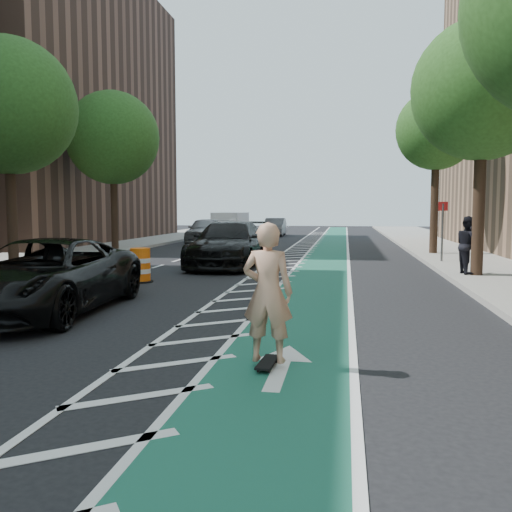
% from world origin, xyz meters
% --- Properties ---
extents(ground, '(120.00, 120.00, 0.00)m').
position_xyz_m(ground, '(0.00, 0.00, 0.00)').
color(ground, black).
rests_on(ground, ground).
extents(bike_lane, '(2.00, 90.00, 0.01)m').
position_xyz_m(bike_lane, '(3.00, 10.00, 0.01)').
color(bike_lane, '#1C6354').
rests_on(bike_lane, ground).
extents(buffer_strip, '(1.40, 90.00, 0.01)m').
position_xyz_m(buffer_strip, '(1.50, 10.00, 0.01)').
color(buffer_strip, silver).
rests_on(buffer_strip, ground).
extents(sidewalk_right, '(5.00, 90.00, 0.15)m').
position_xyz_m(sidewalk_right, '(9.50, 10.00, 0.07)').
color(sidewalk_right, gray).
rests_on(sidewalk_right, ground).
extents(sidewalk_left, '(5.00, 90.00, 0.15)m').
position_xyz_m(sidewalk_left, '(-9.50, 10.00, 0.07)').
color(sidewalk_left, gray).
rests_on(sidewalk_left, ground).
extents(curb_right, '(0.12, 90.00, 0.16)m').
position_xyz_m(curb_right, '(7.05, 10.00, 0.08)').
color(curb_right, gray).
rests_on(curb_right, ground).
extents(curb_left, '(0.12, 90.00, 0.16)m').
position_xyz_m(curb_left, '(-7.05, 10.00, 0.08)').
color(curb_left, gray).
rests_on(curb_left, ground).
extents(building_left_far, '(14.00, 22.00, 18.00)m').
position_xyz_m(building_left_far, '(-17.50, 24.00, 9.00)').
color(building_left_far, brown).
rests_on(building_left_far, ground).
extents(tree_r_c, '(4.20, 4.20, 7.90)m').
position_xyz_m(tree_r_c, '(7.90, 8.00, 5.77)').
color(tree_r_c, '#382619').
rests_on(tree_r_c, ground).
extents(tree_l_c, '(4.20, 4.20, 7.90)m').
position_xyz_m(tree_l_c, '(-7.90, 8.00, 5.77)').
color(tree_l_c, '#382619').
rests_on(tree_l_c, ground).
extents(tree_r_d, '(4.20, 4.20, 7.90)m').
position_xyz_m(tree_r_d, '(7.90, 16.00, 5.77)').
color(tree_r_d, '#382619').
rests_on(tree_r_d, ground).
extents(tree_l_d, '(4.20, 4.20, 7.90)m').
position_xyz_m(tree_l_d, '(-7.90, 16.00, 5.77)').
color(tree_l_d, '#382619').
rests_on(tree_l_d, ground).
extents(sign_post, '(0.35, 0.08, 2.47)m').
position_xyz_m(sign_post, '(7.60, 12.00, 1.35)').
color(sign_post, '#4C4C4C').
rests_on(sign_post, ground).
extents(skateboard, '(0.26, 0.75, 0.10)m').
position_xyz_m(skateboard, '(2.82, -2.79, 0.08)').
color(skateboard, black).
rests_on(skateboard, ground).
extents(skateboarder, '(0.73, 0.51, 1.92)m').
position_xyz_m(skateboarder, '(2.82, -2.79, 1.06)').
color(skateboarder, tan).
rests_on(skateboarder, skateboard).
extents(suv_near, '(2.89, 5.78, 1.57)m').
position_xyz_m(suv_near, '(-2.40, 0.37, 0.79)').
color(suv_near, black).
rests_on(suv_near, ground).
extents(suv_far, '(2.44, 5.96, 1.73)m').
position_xyz_m(suv_far, '(-0.52, 10.08, 0.86)').
color(suv_far, black).
rests_on(suv_far, ground).
extents(car_silver, '(2.23, 4.96, 1.65)m').
position_xyz_m(car_silver, '(-4.94, 23.38, 0.83)').
color(car_silver, gray).
rests_on(car_silver, ground).
extents(car_grey, '(1.63, 4.42, 1.45)m').
position_xyz_m(car_grey, '(-1.80, 33.53, 0.72)').
color(car_grey, '#55565A').
rests_on(car_grey, ground).
extents(pedestrian, '(0.82, 0.99, 1.83)m').
position_xyz_m(pedestrian, '(7.70, 7.86, 1.06)').
color(pedestrian, black).
rests_on(pedestrian, sidewalk_right).
extents(box_truck, '(2.49, 4.77, 1.91)m').
position_xyz_m(box_truck, '(-4.93, 30.00, 0.88)').
color(box_truck, silver).
rests_on(box_truck, ground).
extents(barrel_a, '(0.75, 0.75, 1.03)m').
position_xyz_m(barrel_a, '(-2.20, 5.31, 0.49)').
color(barrel_a, orange).
rests_on(barrel_a, ground).
extents(barrel_b, '(0.72, 0.72, 0.98)m').
position_xyz_m(barrel_b, '(-1.80, 11.36, 0.46)').
color(barrel_b, '#FB5F0D').
rests_on(barrel_b, ground).
extents(barrel_c, '(0.59, 0.59, 0.81)m').
position_xyz_m(barrel_c, '(-2.40, 14.50, 0.38)').
color(barrel_c, '#D6590B').
rests_on(barrel_c, ground).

